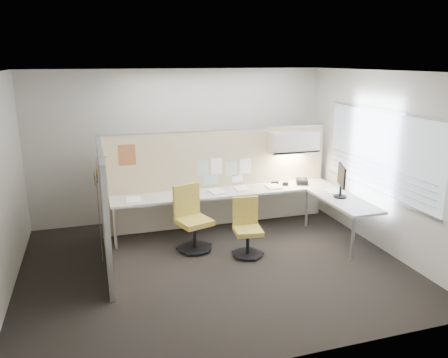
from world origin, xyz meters
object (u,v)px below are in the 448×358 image
object	(u,v)px
chair_left	(192,220)
phone	(302,182)
monitor	(341,179)
chair_right	(247,229)
desk	(247,199)

from	to	relation	value
chair_left	phone	size ratio (longest dim) A/B	3.98
phone	monitor	bearing A→B (deg)	-56.00
chair_right	monitor	distance (m)	1.82
chair_left	phone	bearing A→B (deg)	-2.87
chair_left	phone	world-z (taller)	chair_left
chair_left	chair_right	world-z (taller)	chair_left
desk	chair_left	distance (m)	1.19
chair_left	monitor	bearing A→B (deg)	-24.95
chair_right	desk	bearing A→B (deg)	76.61
chair_left	chair_right	size ratio (longest dim) A/B	1.16
desk	monitor	distance (m)	1.63
desk	chair_right	size ratio (longest dim) A/B	4.51
chair_right	monitor	xyz separation A→B (m)	(1.70, 0.14, 0.63)
monitor	phone	xyz separation A→B (m)	(-0.25, 0.90, -0.26)
desk	phone	distance (m)	1.14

